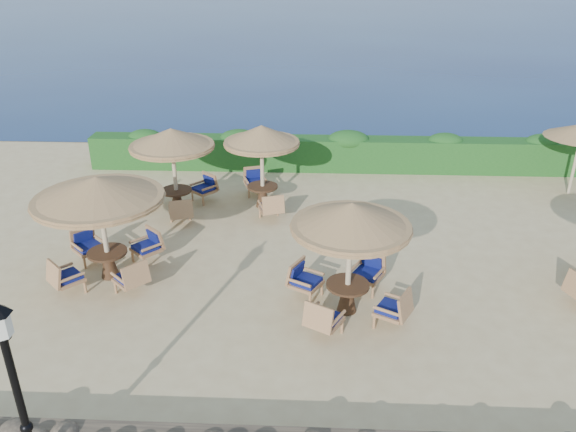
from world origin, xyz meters
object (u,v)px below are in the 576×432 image
at_px(cafe_set_1, 350,241).
at_px(cafe_set_4, 262,149).
at_px(cafe_set_3, 173,154).
at_px(lamp_post, 22,408).
at_px(cafe_set_0, 100,207).

relative_size(cafe_set_1, cafe_set_4, 0.97).
bearing_deg(cafe_set_3, cafe_set_4, 9.50).
height_order(lamp_post, cafe_set_4, lamp_post).
bearing_deg(cafe_set_1, cafe_set_4, 112.71).
height_order(lamp_post, cafe_set_0, lamp_post).
height_order(cafe_set_1, cafe_set_4, same).
xyz_separation_m(cafe_set_0, cafe_set_3, (0.80, 4.00, -0.04)).
height_order(cafe_set_0, cafe_set_4, same).
bearing_deg(cafe_set_0, cafe_set_4, 52.30).
distance_m(cafe_set_0, cafe_set_3, 4.08).
bearing_deg(cafe_set_1, lamp_post, -134.97).
bearing_deg(lamp_post, cafe_set_3, 91.04).
bearing_deg(cafe_set_0, lamp_post, -80.83).
height_order(cafe_set_1, cafe_set_3, same).
relative_size(lamp_post, cafe_set_1, 1.19).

